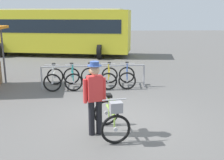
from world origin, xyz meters
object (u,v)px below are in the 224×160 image
Objects in this scene: racked_bike_white at (54,78)px; racked_bike_orange at (91,78)px; racked_bike_blue at (127,77)px; racked_bike_teal at (72,78)px; person_with_featured_bike at (95,95)px; featured_bicycle at (111,117)px; racked_bike_yellow at (109,77)px; bus_distant at (55,29)px.

racked_bike_orange is at bearing 3.04° from racked_bike_white.
racked_bike_orange and racked_bike_blue have the same top height.
racked_bike_blue is at bearing 3.04° from racked_bike_teal.
featured_bicycle is at bearing -12.04° from person_with_featured_bike.
featured_bicycle is (0.58, -4.27, 0.08)m from racked_bike_orange.
racked_bike_orange is 1.40m from racked_bike_blue.
racked_bike_white and featured_bicycle have the same top height.
person_with_featured_bike is (0.91, -4.16, 0.58)m from racked_bike_teal.
racked_bike_white is 4.64m from featured_bicycle.
racked_bike_teal and racked_bike_blue have the same top height.
racked_bike_orange and racked_bike_yellow have the same top height.
person_with_featured_bike is at bearing 167.96° from featured_bicycle.
racked_bike_yellow is 0.70m from racked_bike_blue.
racked_bike_white is 0.95× the size of racked_bike_teal.
racked_bike_blue is at bearing 74.43° from person_with_featured_bike.
person_with_featured_bike is (1.61, -4.12, 0.58)m from racked_bike_white.
racked_bike_blue is at bearing -64.46° from bus_distant.
featured_bicycle is at bearing -64.79° from racked_bike_white.
racked_bike_yellow is 0.11× the size of bus_distant.
racked_bike_teal is 1.04× the size of racked_bike_yellow.
racked_bike_white is 0.70m from racked_bike_teal.
racked_bike_yellow is at bearing 3.04° from racked_bike_white.
bus_distant reaches higher than racked_bike_blue.
person_with_featured_bike reaches higher than racked_bike_blue.
racked_bike_orange is at bearing -72.92° from bus_distant.
racked_bike_yellow is 4.31m from featured_bicycle.
racked_bike_white is at bearing -176.96° from racked_bike_teal.
featured_bicycle is at bearing -76.00° from bus_distant.
racked_bike_teal is (0.70, 0.04, 0.00)m from racked_bike_white.
racked_bike_orange and featured_bicycle have the same top height.
bus_distant reaches higher than person_with_featured_bike.
racked_bike_orange is 0.69× the size of person_with_featured_bike.
racked_bike_orange is 0.96× the size of featured_bicycle.
racked_bike_blue is (1.40, 0.07, -0.00)m from racked_bike_orange.
racked_bike_blue is 0.66× the size of person_with_featured_bike.
bus_distant is at bearing 115.54° from racked_bike_blue.
racked_bike_white is 0.67× the size of person_with_featured_bike.
racked_bike_white and racked_bike_teal have the same top height.
bus_distant is (-1.18, 8.47, 1.37)m from racked_bike_white.
racked_bike_blue is (2.80, 0.15, 0.00)m from racked_bike_white.
racked_bike_yellow is 0.95× the size of featured_bicycle.
racked_bike_blue is 4.47m from person_with_featured_bike.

